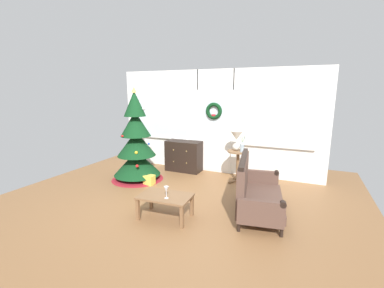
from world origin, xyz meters
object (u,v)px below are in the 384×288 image
(coffee_table, at_px, (165,199))
(wine_glass, at_px, (166,190))
(table_lamp, at_px, (236,138))
(gift_box, at_px, (149,180))
(christmas_tree, at_px, (136,148))
(dresser_cabinet, at_px, (184,156))
(side_table, at_px, (238,160))
(flower_vase, at_px, (242,147))
(settee_sofa, at_px, (254,191))

(coffee_table, xyz_separation_m, wine_glass, (0.08, -0.09, 0.20))
(table_lamp, relative_size, gift_box, 2.10)
(coffee_table, xyz_separation_m, gift_box, (-1.08, 1.20, -0.22))
(christmas_tree, bearing_deg, gift_box, -24.06)
(dresser_cabinet, distance_m, side_table, 1.50)
(coffee_table, bearing_deg, side_table, 73.49)
(table_lamp, relative_size, coffee_table, 0.51)
(christmas_tree, relative_size, flower_vase, 6.05)
(side_table, xyz_separation_m, flower_vase, (0.10, -0.06, 0.33))
(settee_sofa, bearing_deg, flower_vase, 111.54)
(gift_box, bearing_deg, dresser_cabinet, 78.11)
(wine_glass, bearing_deg, gift_box, 131.91)
(settee_sofa, bearing_deg, side_table, 114.21)
(dresser_cabinet, relative_size, wine_glass, 4.63)
(flower_vase, bearing_deg, christmas_tree, -162.57)
(side_table, height_order, flower_vase, flower_vase)
(christmas_tree, bearing_deg, side_table, 19.59)
(coffee_table, bearing_deg, dresser_cabinet, 108.73)
(dresser_cabinet, relative_size, table_lamp, 2.05)
(settee_sofa, xyz_separation_m, table_lamp, (-0.69, 1.43, 0.62))
(side_table, height_order, table_lamp, table_lamp)
(christmas_tree, xyz_separation_m, coffee_table, (1.54, -1.40, -0.43))
(wine_glass, xyz_separation_m, gift_box, (-1.16, 1.29, -0.42))
(christmas_tree, xyz_separation_m, dresser_cabinet, (0.71, 1.03, -0.36))
(table_lamp, height_order, wine_glass, table_lamp)
(christmas_tree, distance_m, coffee_table, 2.13)
(table_lamp, bearing_deg, coffee_table, -104.79)
(christmas_tree, height_order, gift_box, christmas_tree)
(wine_glass, bearing_deg, christmas_tree, 137.20)
(christmas_tree, xyz_separation_m, settee_sofa, (2.81, -0.62, -0.38))
(settee_sofa, height_order, wine_glass, settee_sofa)
(side_table, bearing_deg, table_lamp, 146.31)
(side_table, distance_m, gift_box, 2.03)
(side_table, distance_m, flower_vase, 0.35)
(coffee_table, bearing_deg, settee_sofa, 31.79)
(dresser_cabinet, relative_size, gift_box, 4.30)
(settee_sofa, xyz_separation_m, coffee_table, (-1.27, -0.79, -0.05))
(gift_box, bearing_deg, christmas_tree, 155.94)
(christmas_tree, xyz_separation_m, gift_box, (0.45, -0.20, -0.65))
(christmas_tree, height_order, table_lamp, christmas_tree)
(table_lamp, bearing_deg, wine_glass, -102.46)
(settee_sofa, bearing_deg, dresser_cabinet, 141.92)
(christmas_tree, height_order, dresser_cabinet, christmas_tree)
(side_table, height_order, wine_glass, side_table)
(side_table, relative_size, coffee_table, 0.82)
(flower_vase, bearing_deg, dresser_cabinet, 168.81)
(dresser_cabinet, height_order, coffee_table, dresser_cabinet)
(christmas_tree, bearing_deg, flower_vase, 17.43)
(settee_sofa, relative_size, table_lamp, 3.71)
(christmas_tree, height_order, settee_sofa, christmas_tree)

